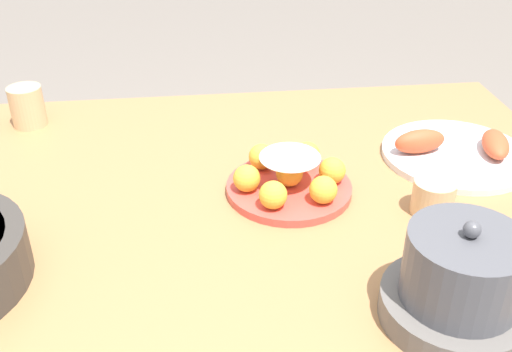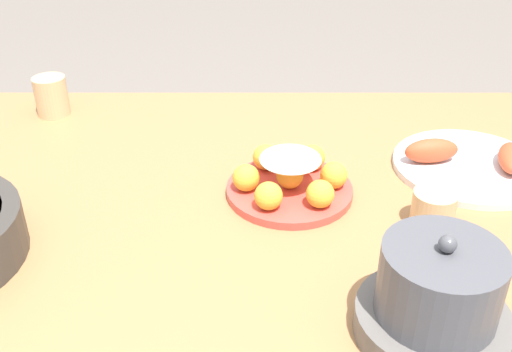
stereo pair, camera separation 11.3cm
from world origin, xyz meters
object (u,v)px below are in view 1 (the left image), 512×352
object	(u,v)px
cup_far	(433,197)
dining_table	(224,232)
cake_plate	(290,178)
seafood_platter	(456,151)
cup_near	(27,106)
warming_pot	(460,283)

from	to	relation	value
cup_far	dining_table	bearing A→B (deg)	-14.83
cake_plate	cup_far	bearing A→B (deg)	158.12
cup_far	seafood_platter	bearing A→B (deg)	-123.26
cup_near	cup_far	distance (m)	0.93
seafood_platter	cake_plate	bearing A→B (deg)	14.11
dining_table	cup_near	xyz separation A→B (m)	(0.43, -0.36, 0.13)
dining_table	warming_pot	world-z (taller)	warming_pot
dining_table	seafood_platter	distance (m)	0.52
dining_table	seafood_platter	xyz separation A→B (m)	(-0.50, -0.09, 0.10)
cup_far	warming_pot	size ratio (longest dim) A/B	0.36
warming_pot	dining_table	bearing A→B (deg)	-49.65
cup_near	cup_far	xyz separation A→B (m)	(-0.80, 0.46, -0.01)
warming_pot	cake_plate	bearing A→B (deg)	-63.68
cake_plate	cup_far	xyz separation A→B (m)	(-0.25, 0.10, 0.00)
cake_plate	cup_near	world-z (taller)	cup_near
cake_plate	seafood_platter	xyz separation A→B (m)	(-0.37, -0.09, -0.02)
dining_table	cup_near	bearing A→B (deg)	-40.15
dining_table	cup_far	size ratio (longest dim) A/B	19.16
cup_near	cup_far	size ratio (longest dim) A/B	1.23
dining_table	cake_plate	size ratio (longest dim) A/B	6.08
dining_table	cup_near	distance (m)	0.58
cup_near	seafood_platter	bearing A→B (deg)	163.93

